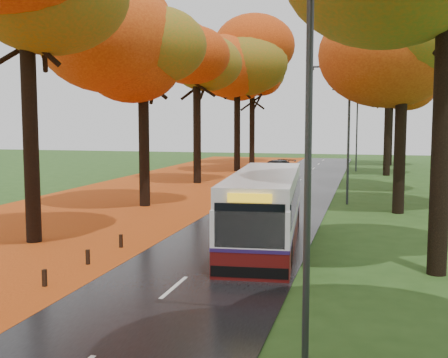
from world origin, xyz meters
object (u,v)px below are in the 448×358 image
at_px(car_white, 242,185).
at_px(car_dark, 275,169).
at_px(streetlamp_mid, 344,123).
at_px(bus, 265,207).
at_px(streetlamp_far, 354,122).
at_px(car_silver, 262,176).
at_px(streetlamp_near, 295,126).

xyz_separation_m(car_white, car_dark, (0.00, 13.03, -0.05)).
bearing_deg(streetlamp_mid, car_white, 167.14).
xyz_separation_m(bus, car_dark, (-3.84, 26.12, -0.75)).
relative_size(streetlamp_mid, streetlamp_far, 1.00).
bearing_deg(car_dark, car_silver, -73.16).
height_order(streetlamp_near, car_dark, streetlamp_near).
distance_m(bus, car_dark, 26.41).
bearing_deg(car_silver, streetlamp_mid, -71.33).
bearing_deg(streetlamp_mid, car_silver, 127.76).
bearing_deg(streetlamp_near, car_white, 105.04).
distance_m(streetlamp_mid, streetlamp_far, 22.00).
bearing_deg(bus, car_dark, 93.13).
distance_m(streetlamp_near, bus, 11.11).
relative_size(streetlamp_near, streetlamp_far, 1.00).
bearing_deg(streetlamp_far, streetlamp_near, -90.00).
bearing_deg(streetlamp_far, bus, -94.17).
relative_size(streetlamp_near, streetlamp_mid, 1.00).
xyz_separation_m(streetlamp_near, car_silver, (-6.25, 30.07, -4.02)).
distance_m(bus, car_white, 13.66).
relative_size(streetlamp_near, car_dark, 1.65).
xyz_separation_m(streetlamp_near, car_dark, (-6.30, 36.47, -3.97)).
distance_m(streetlamp_near, car_white, 24.58).
height_order(streetlamp_far, bus, streetlamp_far).
bearing_deg(bus, streetlamp_mid, 72.87).
xyz_separation_m(streetlamp_near, streetlamp_far, (0.00, 44.00, 0.00)).
relative_size(streetlamp_near, bus, 0.75).
height_order(car_white, car_dark, car_white).
xyz_separation_m(streetlamp_far, bus, (-2.45, -33.66, -3.22)).
bearing_deg(streetlamp_mid, car_dark, 113.52).
bearing_deg(car_dark, car_white, -73.55).
xyz_separation_m(streetlamp_mid, streetlamp_far, (0.00, 22.00, 0.00)).
xyz_separation_m(streetlamp_far, car_white, (-6.30, -20.56, -3.92)).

